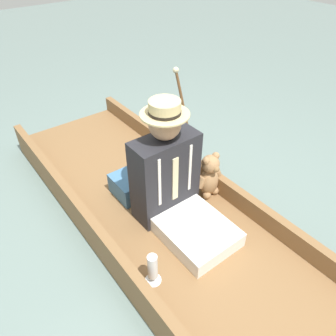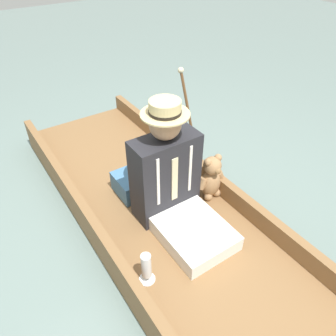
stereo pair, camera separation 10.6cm
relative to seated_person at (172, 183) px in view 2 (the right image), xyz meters
name	(u,v)px [view 2 (the right image)]	position (x,y,z in m)	size (l,w,h in m)	color
ground_plane	(163,226)	(0.04, -0.06, -0.45)	(16.00, 16.00, 0.00)	slate
punt_boat	(163,218)	(0.04, -0.06, -0.36)	(1.02, 3.23, 0.28)	brown
seat_cushion	(140,180)	(0.03, -0.37, -0.23)	(0.37, 0.26, 0.16)	teal
seated_person	(172,183)	(0.00, 0.00, 0.00)	(0.45, 0.72, 0.85)	white
teddy_bear	(211,178)	(-0.36, -0.01, -0.14)	(0.25, 0.15, 0.36)	#9E754C
wine_glass	(146,267)	(0.41, 0.34, -0.18)	(0.10, 0.10, 0.22)	silver
walking_cane	(190,120)	(-0.37, -0.32, 0.19)	(0.04, 0.35, 0.85)	brown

